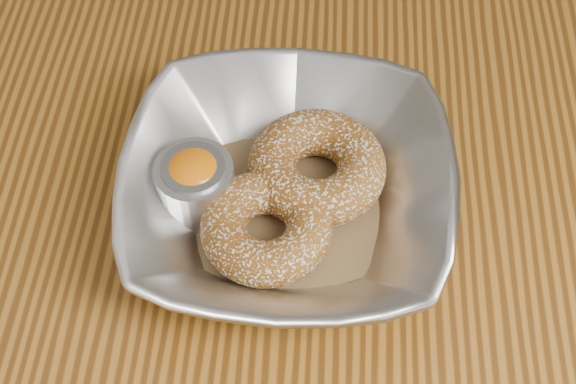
# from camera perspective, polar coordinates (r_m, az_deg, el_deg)

# --- Properties ---
(table) EXTENTS (1.20, 0.80, 0.75)m
(table) POSITION_cam_1_polar(r_m,az_deg,el_deg) (0.68, 0.84, -7.96)
(table) COLOR brown
(table) RESTS_ON ground_plane
(serving_bowl) EXTENTS (0.24, 0.24, 0.06)m
(serving_bowl) POSITION_cam_1_polar(r_m,az_deg,el_deg) (0.58, -0.00, -0.04)
(serving_bowl) COLOR silver
(serving_bowl) RESTS_ON table
(parchment) EXTENTS (0.19, 0.19, 0.00)m
(parchment) POSITION_cam_1_polar(r_m,az_deg,el_deg) (0.60, 0.00, -1.17)
(parchment) COLOR brown
(parchment) RESTS_ON table
(donut_back) EXTENTS (0.14, 0.14, 0.04)m
(donut_back) POSITION_cam_1_polar(r_m,az_deg,el_deg) (0.59, 2.06, 1.77)
(donut_back) COLOR brown
(donut_back) RESTS_ON parchment
(donut_front) EXTENTS (0.13, 0.13, 0.03)m
(donut_front) POSITION_cam_1_polar(r_m,az_deg,el_deg) (0.57, -1.56, -2.53)
(donut_front) COLOR brown
(donut_front) RESTS_ON parchment
(ramekin) EXTENTS (0.06, 0.06, 0.05)m
(ramekin) POSITION_cam_1_polar(r_m,az_deg,el_deg) (0.58, -6.61, 0.66)
(ramekin) COLOR silver
(ramekin) RESTS_ON table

